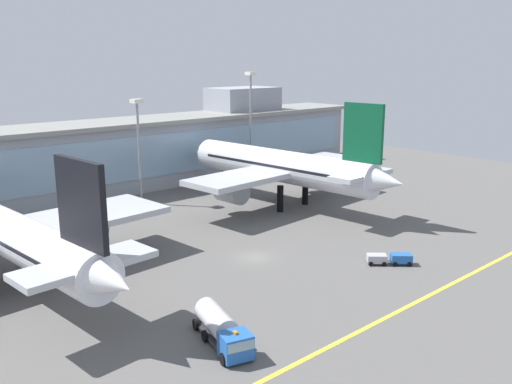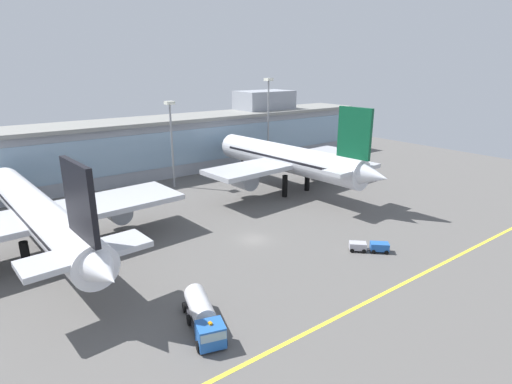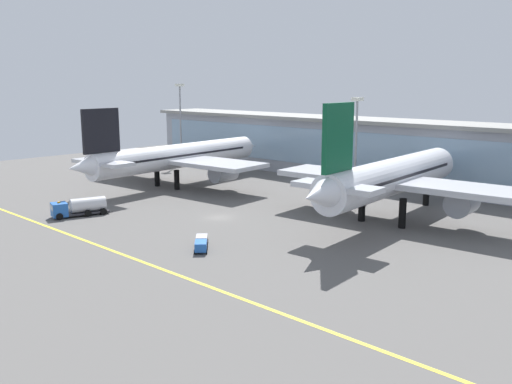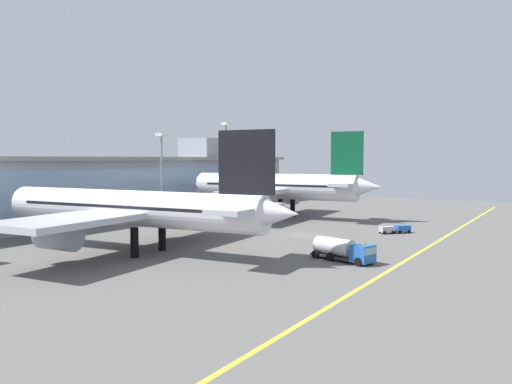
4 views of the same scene
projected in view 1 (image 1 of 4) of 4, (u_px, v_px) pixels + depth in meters
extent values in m
plane|color=#5B5956|center=(255.00, 257.00, 73.30)|extent=(186.23, 186.23, 0.00)
cube|color=yellow|center=(397.00, 312.00, 57.38)|extent=(148.99, 0.50, 0.01)
cube|color=#9399A3|center=(91.00, 161.00, 105.74)|extent=(133.02, 12.00, 12.90)
cube|color=#84A3BC|center=(106.00, 162.00, 101.21)|extent=(127.70, 0.20, 8.26)
cube|color=gray|center=(89.00, 125.00, 104.13)|extent=(136.02, 14.00, 0.80)
cube|color=#9399A3|center=(243.00, 100.00, 130.88)|extent=(16.00, 10.00, 6.00)
cylinder|color=black|center=(44.00, 265.00, 64.83)|extent=(1.10, 1.10, 4.05)
cylinder|color=white|center=(2.00, 230.00, 64.01)|extent=(8.25, 43.35, 5.06)
cone|color=white|center=(112.00, 281.00, 48.23)|extent=(4.70, 5.87, 4.30)
cube|color=black|center=(1.00, 226.00, 63.92)|extent=(7.79, 36.47, 0.40)
cube|color=#B7BAC1|center=(2.00, 235.00, 64.16)|extent=(41.47, 13.35, 0.81)
cylinder|color=#999EA8|center=(86.00, 227.00, 73.69)|extent=(3.95, 5.85, 3.54)
cube|color=black|center=(81.00, 203.00, 49.71)|extent=(1.18, 7.78, 8.09)
cube|color=#B7BAC1|center=(86.00, 265.00, 51.07)|extent=(13.38, 5.70, 0.65)
cylinder|color=black|center=(280.00, 199.00, 94.54)|extent=(1.10, 1.10, 4.53)
cylinder|color=black|center=(305.00, 192.00, 99.32)|extent=(1.10, 1.10, 4.53)
cylinder|color=black|center=(224.00, 180.00, 108.69)|extent=(1.10, 1.10, 4.53)
cylinder|color=silver|center=(280.00, 166.00, 97.84)|extent=(8.58, 38.42, 5.66)
cone|color=silver|center=(203.00, 153.00, 111.78)|extent=(5.76, 5.50, 5.38)
cone|color=silver|center=(385.00, 181.00, 83.62)|extent=(5.28, 6.58, 4.82)
cube|color=#84A3BC|center=(213.00, 149.00, 109.38)|extent=(4.54, 4.28, 1.70)
cube|color=black|center=(280.00, 164.00, 97.74)|extent=(8.16, 32.35, 0.45)
cube|color=#B7BAC1|center=(280.00, 170.00, 98.01)|extent=(38.56, 12.03, 0.91)
cylinder|color=#999EA8|center=(232.00, 191.00, 91.98)|extent=(4.33, 5.24, 3.97)
cylinder|color=#999EA8|center=(311.00, 173.00, 106.93)|extent=(4.33, 5.24, 3.97)
cube|color=#0C4C2D|center=(363.00, 133.00, 84.86)|extent=(1.20, 6.89, 9.06)
cube|color=#B7BAC1|center=(361.00, 175.00, 86.39)|extent=(12.44, 5.11, 0.73)
cylinder|color=black|center=(251.00, 352.00, 48.45)|extent=(0.60, 1.14, 1.10)
cylinder|color=black|center=(223.00, 359.00, 47.37)|extent=(0.60, 1.14, 1.10)
cylinder|color=black|center=(231.00, 330.00, 52.40)|extent=(0.60, 1.14, 1.10)
cylinder|color=black|center=(205.00, 336.00, 51.32)|extent=(0.60, 1.14, 1.10)
cylinder|color=black|center=(221.00, 319.00, 54.61)|extent=(0.60, 1.14, 1.10)
cylinder|color=black|center=(196.00, 325.00, 53.53)|extent=(0.60, 1.14, 1.10)
cube|color=#2D2D33|center=(218.00, 335.00, 51.72)|extent=(4.39, 7.91, 0.30)
cube|color=#235BB2|center=(236.00, 345.00, 47.95)|extent=(3.16, 2.98, 2.20)
cube|color=#84A3BC|center=(236.00, 340.00, 47.83)|extent=(3.08, 3.04, 0.88)
cylinder|color=silver|center=(216.00, 320.00, 51.89)|extent=(3.79, 6.00, 2.30)
cube|color=orange|center=(235.00, 333.00, 47.66)|extent=(0.30, 0.40, 0.20)
cylinder|color=black|center=(407.00, 260.00, 71.30)|extent=(0.57, 0.56, 0.60)
cylinder|color=black|center=(410.00, 264.00, 69.84)|extent=(0.57, 0.56, 0.60)
cylinder|color=black|center=(393.00, 260.00, 71.34)|extent=(0.57, 0.56, 0.60)
cylinder|color=black|center=(395.00, 264.00, 69.88)|extent=(0.57, 0.56, 0.60)
cube|color=#235BB2|center=(401.00, 258.00, 70.46)|extent=(2.92, 2.88, 1.10)
cylinder|color=black|center=(382.00, 260.00, 71.38)|extent=(0.56, 0.54, 0.60)
cylinder|color=black|center=(384.00, 264.00, 69.92)|extent=(0.56, 0.54, 0.60)
cylinder|color=black|center=(369.00, 260.00, 71.42)|extent=(0.56, 0.54, 0.60)
cylinder|color=black|center=(371.00, 264.00, 69.96)|extent=(0.56, 0.54, 0.60)
cube|color=#A8A8B2|center=(377.00, 258.00, 70.55)|extent=(2.77, 2.74, 1.00)
cube|color=#2D2D33|center=(388.00, 261.00, 70.60)|extent=(0.50, 0.48, 0.08)
cylinder|color=gray|center=(251.00, 127.00, 120.20)|extent=(0.44, 0.44, 22.09)
cube|color=silver|center=(251.00, 73.00, 117.53)|extent=(1.80, 1.80, 0.70)
cylinder|color=gray|center=(139.00, 154.00, 98.16)|extent=(0.44, 0.44, 18.01)
cube|color=silver|center=(137.00, 101.00, 95.97)|extent=(1.80, 1.80, 0.70)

